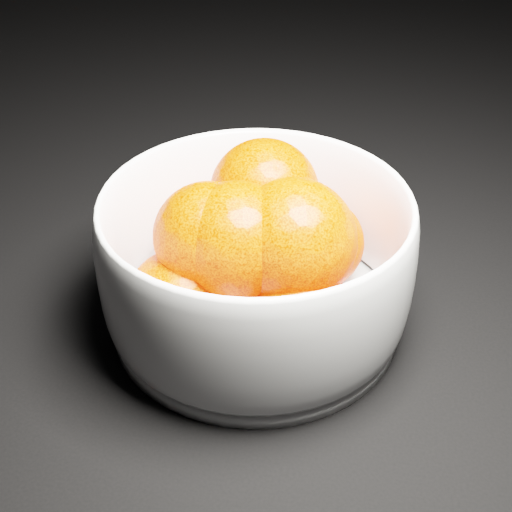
# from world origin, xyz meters

# --- Properties ---
(bowl) EXTENTS (0.21, 0.21, 0.10)m
(bowl) POSITION_xyz_m (-0.25, -0.21, 0.05)
(bowl) COLOR white
(bowl) RESTS_ON ground
(orange_pile) EXTENTS (0.15, 0.15, 0.12)m
(orange_pile) POSITION_xyz_m (-0.25, -0.22, 0.07)
(orange_pile) COLOR #F53708
(orange_pile) RESTS_ON bowl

